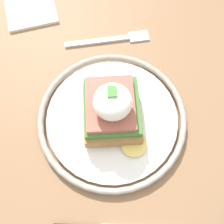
{
  "coord_description": "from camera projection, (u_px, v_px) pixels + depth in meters",
  "views": [
    {
      "loc": [
        0.14,
        -0.03,
        1.18
      ],
      "look_at": [
        -0.02,
        -0.02,
        0.78
      ],
      "focal_mm": 45.0,
      "sensor_mm": 36.0,
      "label": 1
    }
  ],
  "objects": [
    {
      "name": "sandwich",
      "position": [
        112.0,
        109.0,
        0.41
      ],
      "size": [
        0.12,
        0.09,
        0.09
      ],
      "color": "#9E703D",
      "rests_on": "plate"
    },
    {
      "name": "fork",
      "position": [
        112.0,
        40.0,
        0.52
      ],
      "size": [
        0.03,
        0.16,
        0.0
      ],
      "color": "silver",
      "rests_on": "dining_table"
    },
    {
      "name": "plate",
      "position": [
        112.0,
        118.0,
        0.45
      ],
      "size": [
        0.24,
        0.24,
        0.02
      ],
      "color": "white",
      "rests_on": "dining_table"
    },
    {
      "name": "dining_table",
      "position": [
        122.0,
        146.0,
        0.55
      ],
      "size": [
        1.06,
        0.9,
        0.75
      ],
      "color": "#846042",
      "rests_on": "ground_plane"
    },
    {
      "name": "napkin",
      "position": [
        29.0,
        2.0,
        0.55
      ],
      "size": [
        0.14,
        0.12,
        0.01
      ],
      "primitive_type": "cube",
      "rotation": [
        0.0,
        0.0,
        0.2
      ],
      "color": "white",
      "rests_on": "dining_table"
    },
    {
      "name": "ground_plane",
      "position": [
        117.0,
        188.0,
        1.14
      ],
      "size": [
        6.0,
        6.0,
        0.0
      ],
      "primitive_type": "plane",
      "color": "#9E9993"
    }
  ]
}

